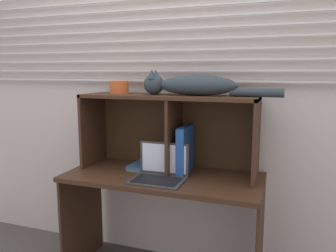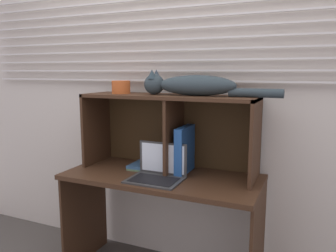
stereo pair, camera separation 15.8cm
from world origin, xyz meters
name	(u,v)px [view 1 (the left image)]	position (x,y,z in m)	size (l,w,h in m)	color
back_panel_with_blinds	(178,91)	(0.00, 0.55, 1.26)	(4.40, 0.08, 2.50)	beige
desk	(163,197)	(0.00, 0.23, 0.58)	(1.27, 0.57, 0.73)	#3C2416
hutch_shelf_unit	(170,120)	(0.01, 0.36, 1.08)	(1.16, 0.34, 0.51)	#3C2416
cat	(191,85)	(0.16, 0.33, 1.31)	(0.89, 0.15, 0.17)	#2C383D
laptop	(160,172)	(0.01, 0.14, 0.78)	(0.33, 0.25, 0.22)	#343434
binder_upright	(185,150)	(0.12, 0.33, 0.89)	(0.05, 0.25, 0.31)	#204C91
book_stack	(144,166)	(-0.18, 0.33, 0.75)	(0.17, 0.23, 0.03)	#4E6B4A
small_basket	(119,87)	(-0.36, 0.33, 1.29)	(0.13, 0.13, 0.09)	#C35625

